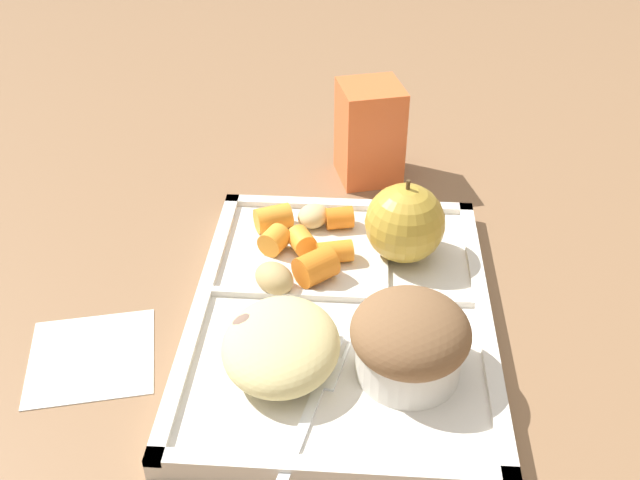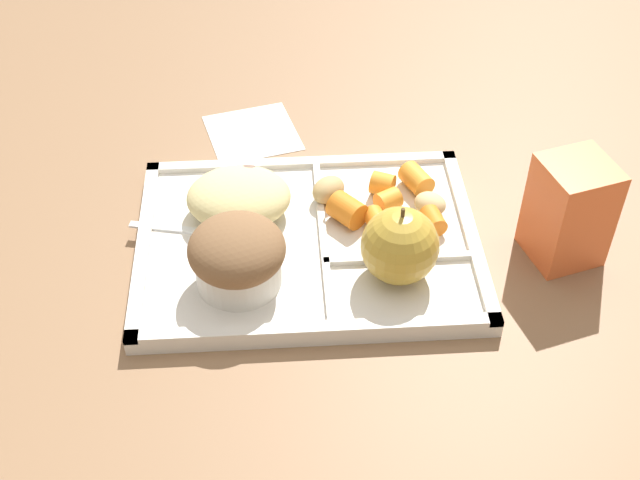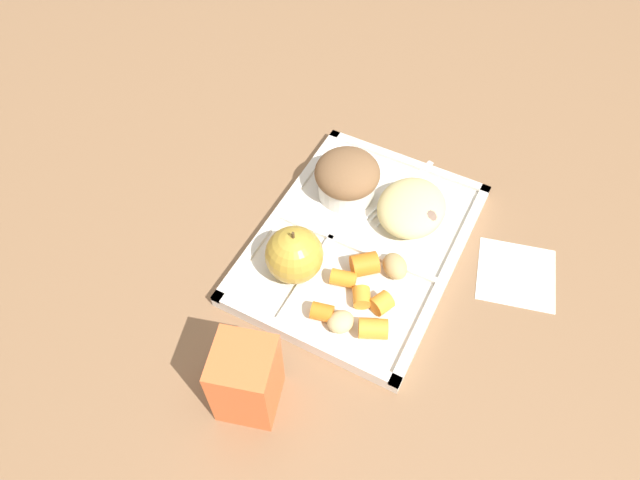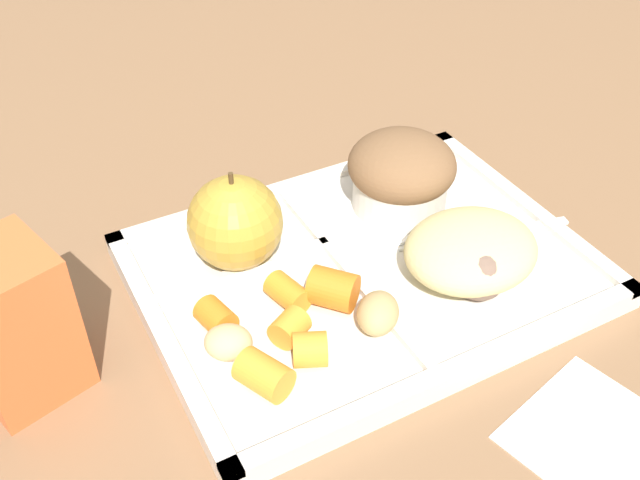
{
  "view_description": "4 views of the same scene",
  "coord_description": "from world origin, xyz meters",
  "px_view_note": "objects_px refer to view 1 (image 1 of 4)",
  "views": [
    {
      "loc": [
        0.46,
        0.01,
        0.42
      ],
      "look_at": [
        -0.03,
        -0.02,
        0.06
      ],
      "focal_mm": 41.53,
      "sensor_mm": 36.0,
      "label": 1
    },
    {
      "loc": [
        0.03,
        0.6,
        0.57
      ],
      "look_at": [
        -0.01,
        0.03,
        0.04
      ],
      "focal_mm": 47.67,
      "sensor_mm": 36.0,
      "label": 2
    },
    {
      "loc": [
        -0.42,
        -0.16,
        0.63
      ],
      "look_at": [
        -0.04,
        0.04,
        0.04
      ],
      "focal_mm": 33.07,
      "sensor_mm": 36.0,
      "label": 3
    },
    {
      "loc": [
        -0.22,
        -0.35,
        0.38
      ],
      "look_at": [
        -0.03,
        0.02,
        0.03
      ],
      "focal_mm": 41.0,
      "sensor_mm": 36.0,
      "label": 4
    }
  ],
  "objects_px": {
    "milk_carton": "(370,133)",
    "plastic_fork": "(318,391)",
    "lunch_tray": "(341,316)",
    "bran_muffin": "(410,340)",
    "green_apple": "(405,223)"
  },
  "relations": [
    {
      "from": "lunch_tray",
      "to": "bran_muffin",
      "type": "distance_m",
      "value": 0.09
    },
    {
      "from": "plastic_fork",
      "to": "milk_carton",
      "type": "bearing_deg",
      "value": 174.57
    },
    {
      "from": "milk_carton",
      "to": "lunch_tray",
      "type": "bearing_deg",
      "value": -20.31
    },
    {
      "from": "plastic_fork",
      "to": "green_apple",
      "type": "bearing_deg",
      "value": 159.08
    },
    {
      "from": "lunch_tray",
      "to": "green_apple",
      "type": "height_order",
      "value": "green_apple"
    },
    {
      "from": "plastic_fork",
      "to": "milk_carton",
      "type": "relative_size",
      "value": 1.36
    },
    {
      "from": "lunch_tray",
      "to": "milk_carton",
      "type": "bearing_deg",
      "value": 175.62
    },
    {
      "from": "green_apple",
      "to": "plastic_fork",
      "type": "distance_m",
      "value": 0.19
    },
    {
      "from": "green_apple",
      "to": "plastic_fork",
      "type": "height_order",
      "value": "green_apple"
    },
    {
      "from": "lunch_tray",
      "to": "plastic_fork",
      "type": "relative_size",
      "value": 2.28
    },
    {
      "from": "plastic_fork",
      "to": "milk_carton",
      "type": "xyz_separation_m",
      "value": [
        -0.33,
        0.03,
        0.04
      ]
    },
    {
      "from": "green_apple",
      "to": "milk_carton",
      "type": "distance_m",
      "value": 0.17
    },
    {
      "from": "lunch_tray",
      "to": "green_apple",
      "type": "xyz_separation_m",
      "value": [
        -0.08,
        0.05,
        0.04
      ]
    },
    {
      "from": "lunch_tray",
      "to": "green_apple",
      "type": "relative_size",
      "value": 4.12
    },
    {
      "from": "milk_carton",
      "to": "plastic_fork",
      "type": "bearing_deg",
      "value": -21.36
    }
  ]
}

